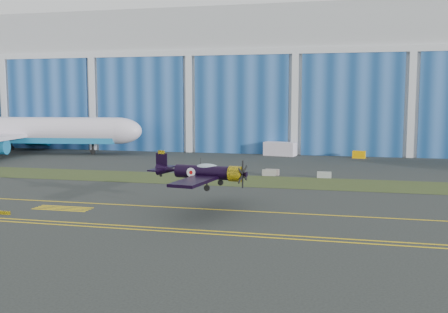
% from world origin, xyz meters
% --- Properties ---
extents(ground, '(260.00, 260.00, 0.00)m').
position_xyz_m(ground, '(0.00, 0.00, 0.00)').
color(ground, '#2D312E').
rests_on(ground, ground).
extents(grass_median, '(260.00, 10.00, 0.02)m').
position_xyz_m(grass_median, '(0.00, 14.00, 0.02)').
color(grass_median, '#475128').
rests_on(grass_median, ground).
extents(hangar, '(220.00, 45.70, 30.00)m').
position_xyz_m(hangar, '(0.00, 71.79, 14.96)').
color(hangar, silver).
rests_on(hangar, ground).
extents(taxiway_centreline, '(200.00, 0.20, 0.02)m').
position_xyz_m(taxiway_centreline, '(0.00, -5.00, 0.01)').
color(taxiway_centreline, yellow).
rests_on(taxiway_centreline, ground).
extents(edge_line_near, '(80.00, 0.20, 0.02)m').
position_xyz_m(edge_line_near, '(0.00, -14.50, 0.01)').
color(edge_line_near, yellow).
rests_on(edge_line_near, ground).
extents(edge_line_far, '(80.00, 0.20, 0.02)m').
position_xyz_m(edge_line_far, '(0.00, -13.50, 0.01)').
color(edge_line_far, yellow).
rests_on(edge_line_far, ground).
extents(hold_short_ladder, '(6.00, 2.40, 0.02)m').
position_xyz_m(hold_short_ladder, '(-18.00, -8.10, 0.01)').
color(hold_short_ladder, yellow).
rests_on(hold_short_ladder, ground).
extents(guard_board_left, '(1.20, 0.15, 0.35)m').
position_xyz_m(guard_board_left, '(-22.00, -12.00, 0.17)').
color(guard_board_left, yellow).
rests_on(guard_board_left, ground).
extents(warbird, '(12.90, 14.86, 3.99)m').
position_xyz_m(warbird, '(-3.63, -5.63, 3.92)').
color(warbird, black).
rests_on(warbird, ground).
extents(jetliner, '(67.23, 59.34, 21.19)m').
position_xyz_m(jetliner, '(-56.68, 38.76, 10.60)').
color(jetliner, silver).
rests_on(jetliner, ground).
extents(shipping_container, '(6.58, 3.76, 2.68)m').
position_xyz_m(shipping_container, '(-2.62, 46.94, 1.34)').
color(shipping_container, white).
rests_on(shipping_container, ground).
extents(tug, '(2.52, 1.77, 1.36)m').
position_xyz_m(tug, '(12.56, 45.95, 0.68)').
color(tug, '#FFAF00').
rests_on(tug, ground).
extents(cart, '(2.51, 2.05, 1.30)m').
position_xyz_m(cart, '(-65.29, 45.80, 0.65)').
color(cart, white).
rests_on(cart, ground).
extents(barrier_a, '(2.05, 0.80, 0.90)m').
position_xyz_m(barrier_a, '(-0.69, 19.57, 0.45)').
color(barrier_a, gray).
rests_on(barrier_a, ground).
extents(barrier_b, '(2.04, 0.75, 0.90)m').
position_xyz_m(barrier_b, '(-0.31, 20.26, 0.45)').
color(barrier_b, gray).
rests_on(barrier_b, ground).
extents(barrier_c, '(2.04, 0.76, 0.90)m').
position_xyz_m(barrier_c, '(7.28, 19.16, 0.45)').
color(barrier_c, '#969E9B').
rests_on(barrier_c, ground).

